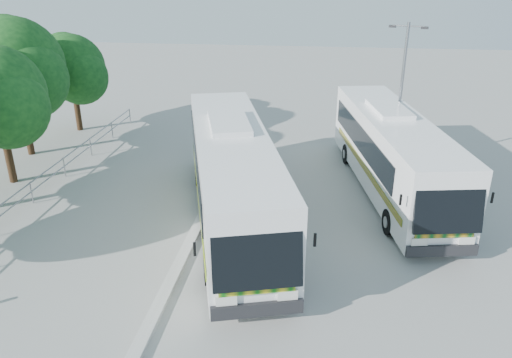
# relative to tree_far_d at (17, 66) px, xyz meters

# --- Properties ---
(ground) EXTENTS (100.00, 100.00, 0.00)m
(ground) POSITION_rel_tree_far_d_xyz_m (13.31, -8.80, -4.82)
(ground) COLOR gray
(ground) RESTS_ON ground
(kerb_divider) EXTENTS (0.40, 16.00, 0.15)m
(kerb_divider) POSITION_rel_tree_far_d_xyz_m (11.01, -6.80, -4.74)
(kerb_divider) COLOR #B2B2AD
(kerb_divider) RESTS_ON ground
(railing) EXTENTS (0.06, 22.00, 1.00)m
(railing) POSITION_rel_tree_far_d_xyz_m (3.31, -4.80, -4.08)
(railing) COLOR gray
(railing) RESTS_ON ground
(tree_far_d) EXTENTS (5.62, 5.30, 7.33)m
(tree_far_d) POSITION_rel_tree_far_d_xyz_m (0.00, 0.00, 0.00)
(tree_far_d) COLOR #382314
(tree_far_d) RESTS_ON ground
(tree_far_e) EXTENTS (4.54, 4.28, 5.92)m
(tree_far_e) POSITION_rel_tree_far_d_xyz_m (0.68, 4.50, -0.93)
(tree_far_e) COLOR #382314
(tree_far_e) RESTS_ON ground
(coach_main) EXTENTS (6.19, 13.64, 3.72)m
(coach_main) POSITION_rel_tree_far_d_xyz_m (12.32, -6.25, -2.77)
(coach_main) COLOR white
(coach_main) RESTS_ON ground
(coach_adjacent) EXTENTS (4.72, 12.86, 3.50)m
(coach_adjacent) POSITION_rel_tree_far_d_xyz_m (18.94, -2.46, -2.90)
(coach_adjacent) COLOR white
(coach_adjacent) RESTS_ON ground
(lamppost) EXTENTS (1.73, 0.68, 7.23)m
(lamppost) POSITION_rel_tree_far_d_xyz_m (19.47, 0.44, -0.83)
(lamppost) COLOR gray
(lamppost) RESTS_ON ground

